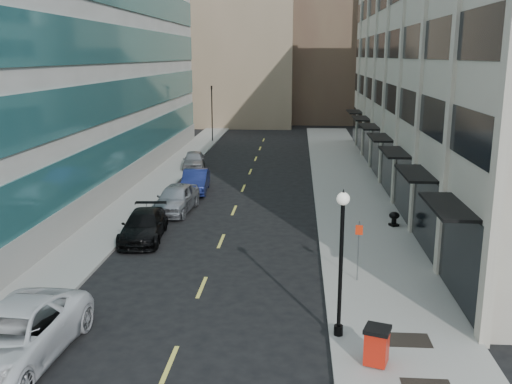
# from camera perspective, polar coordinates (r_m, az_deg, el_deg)

# --- Properties ---
(sidewalk_right) EXTENTS (5.00, 80.00, 0.15)m
(sidewalk_right) POSITION_cam_1_polar(r_m,az_deg,el_deg) (35.05, 10.08, -1.93)
(sidewalk_right) COLOR gray
(sidewalk_right) RESTS_ON ground
(sidewalk_left) EXTENTS (3.00, 80.00, 0.15)m
(sidewalk_left) POSITION_cam_1_polar(r_m,az_deg,el_deg) (36.36, -12.44, -1.48)
(sidewalk_left) COLOR gray
(sidewalk_left) RESTS_ON ground
(building_right) EXTENTS (15.30, 46.50, 18.25)m
(building_right) POSITION_cam_1_polar(r_m,az_deg,el_deg) (42.68, 22.62, 12.12)
(building_right) COLOR #B2AB96
(building_right) RESTS_ON ground
(building_left) EXTENTS (16.14, 46.00, 20.00)m
(building_left) POSITION_cam_1_polar(r_m,az_deg,el_deg) (45.19, -22.39, 13.43)
(building_left) COLOR silver
(building_left) RESTS_ON ground
(skyline_tan_near) EXTENTS (14.00, 18.00, 28.00)m
(skyline_tan_near) POSITION_cam_1_polar(r_m,az_deg,el_deg) (82.13, -1.33, 16.80)
(skyline_tan_near) COLOR #887259
(skyline_tan_near) RESTS_ON ground
(skyline_brown) EXTENTS (12.00, 16.00, 34.00)m
(skyline_brown) POSITION_cam_1_polar(r_m,az_deg,el_deg) (86.07, 7.35, 18.55)
(skyline_brown) COLOR brown
(skyline_brown) RESTS_ON ground
(skyline_tan_far) EXTENTS (12.00, 14.00, 22.00)m
(skyline_tan_far) POSITION_cam_1_polar(r_m,az_deg,el_deg) (93.36, -7.03, 14.47)
(skyline_tan_far) COLOR #887259
(skyline_tan_far) RESTS_ON ground
(skyline_stone) EXTENTS (10.00, 14.00, 20.00)m
(skyline_stone) POSITION_cam_1_polar(r_m,az_deg,el_deg) (80.88, 14.72, 13.59)
(skyline_stone) COLOR #B2AB96
(skyline_stone) RESTS_ON ground
(grate_far) EXTENTS (1.40, 1.00, 0.01)m
(grate_far) POSITION_cam_1_polar(r_m,az_deg,el_deg) (20.03, 15.04, -14.10)
(grate_far) COLOR black
(grate_far) RESTS_ON sidewalk_right
(road_centerline) EXTENTS (0.15, 68.20, 0.01)m
(road_centerline) POSITION_cam_1_polar(r_m,az_deg,el_deg) (32.23, -2.80, -3.24)
(road_centerline) COLOR #D8CC4C
(road_centerline) RESTS_ON ground
(traffic_signal) EXTENTS (0.66, 0.66, 6.98)m
(traffic_signal) POSITION_cam_1_polar(r_m,az_deg,el_deg) (62.43, -4.46, 10.20)
(traffic_signal) COLOR black
(traffic_signal) RESTS_ON ground
(car_white_van) EXTENTS (3.28, 6.51, 1.77)m
(car_white_van) POSITION_cam_1_polar(r_m,az_deg,el_deg) (19.48, -23.23, -13.21)
(car_white_van) COLOR silver
(car_white_van) RESTS_ON ground
(car_black_pickup) EXTENTS (2.47, 5.19, 1.46)m
(car_black_pickup) POSITION_cam_1_polar(r_m,az_deg,el_deg) (29.96, -11.18, -3.34)
(car_black_pickup) COLOR black
(car_black_pickup) RESTS_ON ground
(car_silver_sedan) EXTENTS (2.41, 5.13, 1.70)m
(car_silver_sedan) POSITION_cam_1_polar(r_m,az_deg,el_deg) (34.81, -7.99, -0.64)
(car_silver_sedan) COLOR #96989E
(car_silver_sedan) RESTS_ON ground
(car_blue_sedan) EXTENTS (2.00, 4.85, 1.56)m
(car_blue_sedan) POSITION_cam_1_polar(r_m,az_deg,el_deg) (39.76, -6.07, 1.09)
(car_blue_sedan) COLOR navy
(car_blue_sedan) RESTS_ON ground
(car_grey_sedan) EXTENTS (2.30, 4.55, 1.49)m
(car_grey_sedan) POSITION_cam_1_polar(r_m,az_deg,el_deg) (47.95, -6.24, 3.17)
(car_grey_sedan) COLOR gray
(car_grey_sedan) RESTS_ON ground
(trash_bin) EXTENTS (0.95, 0.95, 1.21)m
(trash_bin) POSITION_cam_1_polar(r_m,az_deg,el_deg) (18.13, 11.98, -14.69)
(trash_bin) COLOR #B2190B
(trash_bin) RESTS_ON sidewalk_right
(lamppost) EXTENTS (0.42, 0.42, 5.04)m
(lamppost) POSITION_cam_1_polar(r_m,az_deg,el_deg) (18.73, 8.53, -5.89)
(lamppost) COLOR black
(lamppost) RESTS_ON sidewalk_right
(sign_post) EXTENTS (0.30, 0.09, 2.57)m
(sign_post) POSITION_cam_1_polar(r_m,az_deg,el_deg) (23.86, 10.22, -5.02)
(sign_post) COLOR slate
(sign_post) RESTS_ON sidewalk_right
(urn_planter) EXTENTS (0.57, 0.57, 0.80)m
(urn_planter) POSITION_cam_1_polar(r_m,az_deg,el_deg) (32.16, 13.65, -2.48)
(urn_planter) COLOR black
(urn_planter) RESTS_ON sidewalk_right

